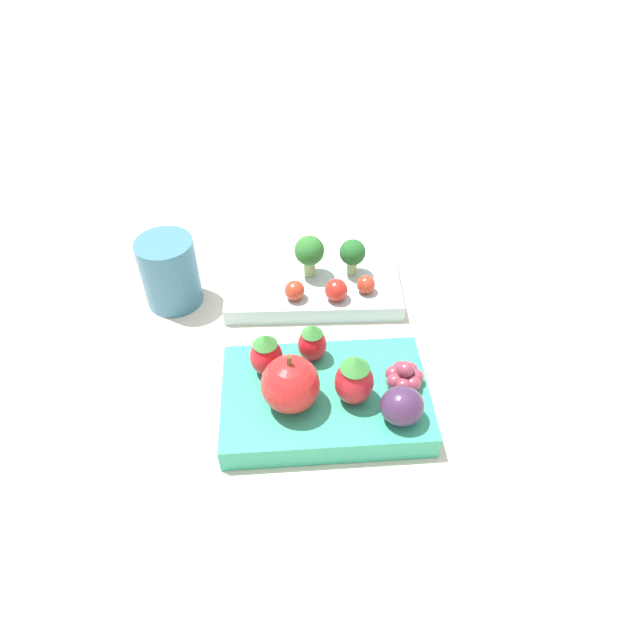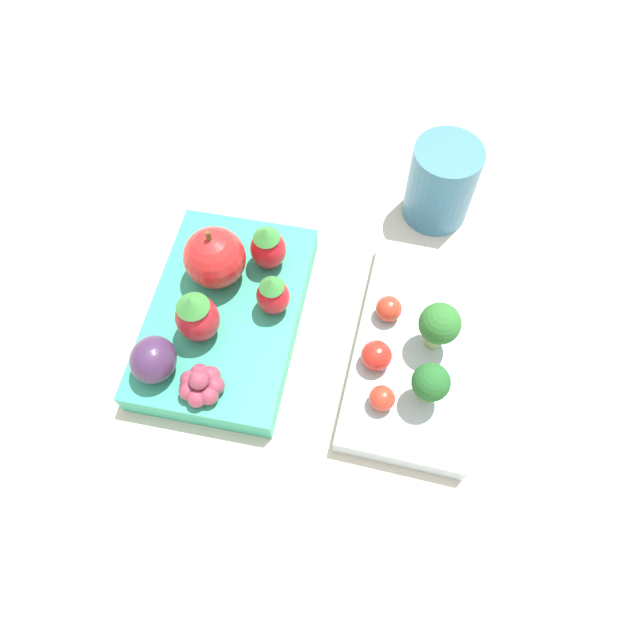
{
  "view_description": "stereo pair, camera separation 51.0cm",
  "coord_description": "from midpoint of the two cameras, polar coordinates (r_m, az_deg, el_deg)",
  "views": [
    {
      "loc": [
        -0.02,
        -0.42,
        0.43
      ],
      "look_at": [
        -0.0,
        -0.01,
        0.04
      ],
      "focal_mm": 32.0,
      "sensor_mm": 36.0,
      "label": 1
    },
    {
      "loc": [
        0.21,
        0.04,
        0.44
      ],
      "look_at": [
        -0.0,
        -0.01,
        0.04
      ],
      "focal_mm": 32.0,
      "sensor_mm": 36.0,
      "label": 2
    }
  ],
  "objects": [
    {
      "name": "cherry_tomato_0",
      "position": [
        0.48,
        -16.46,
        -16.09
      ],
      "size": [
        0.02,
        0.02,
        0.02
      ],
      "color": "red",
      "rests_on": "bento_box_savoury"
    },
    {
      "name": "drinking_cup",
      "position": [
        0.53,
        -30.58,
        -12.19
      ],
      "size": [
        0.06,
        0.06,
        0.08
      ],
      "color": "teal",
      "rests_on": "ground_plane"
    },
    {
      "name": "cherry_tomato_1",
      "position": [
        0.47,
        -6.81,
        -15.52
      ],
      "size": [
        0.02,
        0.02,
        0.02
      ],
      "color": "red",
      "rests_on": "bento_box_savoury"
    },
    {
      "name": "cherry_tomato_2",
      "position": [
        0.47,
        -11.08,
        -16.44
      ],
      "size": [
        0.02,
        0.02,
        0.02
      ],
      "color": "red",
      "rests_on": "bento_box_savoury"
    },
    {
      "name": "plum",
      "position": [
        0.4,
        -6.19,
        -36.72
      ],
      "size": [
        0.04,
        0.03,
        0.03
      ],
      "color": "#42284C",
      "rests_on": "bento_box_fruit"
    },
    {
      "name": "broccoli_floret_1",
      "position": [
        0.48,
        -14.13,
        -10.81
      ],
      "size": [
        0.03,
        0.03,
        0.05
      ],
      "color": "#93B770",
      "rests_on": "bento_box_savoury"
    },
    {
      "name": "strawberry_0",
      "position": [
        0.42,
        -16.85,
        -25.93
      ],
      "size": [
        0.03,
        0.03,
        0.04
      ],
      "color": "red",
      "rests_on": "bento_box_fruit"
    },
    {
      "name": "broccoli_floret_0",
      "position": [
        0.48,
        -8.36,
        -11.08
      ],
      "size": [
        0.03,
        0.03,
        0.04
      ],
      "color": "#93B770",
      "rests_on": "bento_box_savoury"
    },
    {
      "name": "strawberry_1",
      "position": [
        0.43,
        -23.43,
        -27.07
      ],
      "size": [
        0.03,
        0.03,
        0.05
      ],
      "color": "red",
      "rests_on": "bento_box_fruit"
    },
    {
      "name": "apple",
      "position": [
        0.41,
        -21.81,
        -32.33
      ],
      "size": [
        0.05,
        0.05,
        0.06
      ],
      "color": "red",
      "rests_on": "bento_box_fruit"
    },
    {
      "name": "grape_cluster",
      "position": [
        0.41,
        -4.42,
        -31.52
      ],
      "size": [
        0.03,
        0.04,
        0.03
      ],
      "color": "#93384C",
      "rests_on": "bento_box_fruit"
    },
    {
      "name": "strawberry_2",
      "position": [
        0.4,
        -12.79,
        -32.89
      ],
      "size": [
        0.03,
        0.03,
        0.05
      ],
      "color": "red",
      "rests_on": "bento_box_fruit"
    },
    {
      "name": "ground_plane",
      "position": [
        0.48,
        -13.29,
        -22.85
      ],
      "size": [
        4.0,
        4.0,
        0.0
      ],
      "primitive_type": "plane",
      "color": "beige"
    },
    {
      "name": "bento_box_fruit",
      "position": [
        0.44,
        -14.94,
        -32.56
      ],
      "size": [
        0.19,
        0.13,
        0.03
      ],
      "color": "#33A87F",
      "rests_on": "ground_plane"
    },
    {
      "name": "bento_box_savoury",
      "position": [
        0.51,
        -13.08,
        -14.49
      ],
      "size": [
        0.19,
        0.1,
        0.02
      ],
      "color": "silver",
      "rests_on": "ground_plane"
    }
  ]
}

